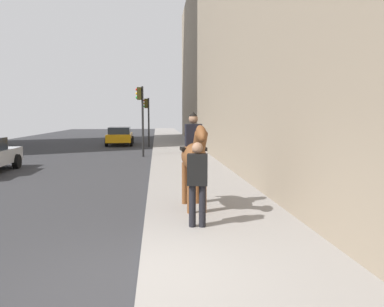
{
  "coord_description": "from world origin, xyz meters",
  "views": [
    {
      "loc": [
        -4.94,
        -0.28,
        2.34
      ],
      "look_at": [
        4.0,
        -1.15,
        1.4
      ],
      "focal_mm": 33.9,
      "sensor_mm": 36.0,
      "label": 1
    }
  ],
  "objects_px": {
    "car_near_lane": "(120,136)",
    "mounted_horse_near": "(194,155)",
    "traffic_light_near_curb": "(141,110)",
    "traffic_light_far_curb": "(147,114)",
    "pedestrian_greeting": "(197,179)"
  },
  "relations": [
    {
      "from": "mounted_horse_near",
      "to": "traffic_light_far_curb",
      "type": "bearing_deg",
      "value": -178.84
    },
    {
      "from": "traffic_light_far_curb",
      "to": "car_near_lane",
      "type": "bearing_deg",
      "value": 47.1
    },
    {
      "from": "pedestrian_greeting",
      "to": "traffic_light_far_curb",
      "type": "xyz_separation_m",
      "value": [
        20.21,
        1.47,
        1.36
      ]
    },
    {
      "from": "pedestrian_greeting",
      "to": "traffic_light_far_curb",
      "type": "relative_size",
      "value": 0.47
    },
    {
      "from": "car_near_lane",
      "to": "traffic_light_far_curb",
      "type": "bearing_deg",
      "value": -134.87
    },
    {
      "from": "car_near_lane",
      "to": "pedestrian_greeting",
      "type": "bearing_deg",
      "value": -172.48
    },
    {
      "from": "mounted_horse_near",
      "to": "traffic_light_far_curb",
      "type": "height_order",
      "value": "traffic_light_far_curb"
    },
    {
      "from": "pedestrian_greeting",
      "to": "traffic_light_far_curb",
      "type": "height_order",
      "value": "traffic_light_far_curb"
    },
    {
      "from": "traffic_light_near_curb",
      "to": "traffic_light_far_curb",
      "type": "bearing_deg",
      "value": -1.68
    },
    {
      "from": "car_near_lane",
      "to": "mounted_horse_near",
      "type": "bearing_deg",
      "value": -171.64
    },
    {
      "from": "traffic_light_near_curb",
      "to": "traffic_light_far_curb",
      "type": "height_order",
      "value": "traffic_light_near_curb"
    },
    {
      "from": "mounted_horse_near",
      "to": "pedestrian_greeting",
      "type": "relative_size",
      "value": 1.36
    },
    {
      "from": "mounted_horse_near",
      "to": "car_near_lane",
      "type": "bearing_deg",
      "value": -173.23
    },
    {
      "from": "traffic_light_near_curb",
      "to": "traffic_light_far_curb",
      "type": "xyz_separation_m",
      "value": [
        6.51,
        -0.19,
        -0.2
      ]
    },
    {
      "from": "pedestrian_greeting",
      "to": "traffic_light_far_curb",
      "type": "distance_m",
      "value": 20.3
    }
  ]
}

